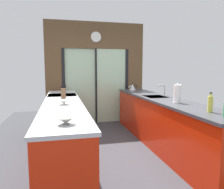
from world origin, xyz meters
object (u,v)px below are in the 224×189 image
at_px(oven_range, 63,116).
at_px(soap_bottle_far, 210,104).
at_px(paper_towel_roll, 177,94).
at_px(knife_block, 63,94).
at_px(mixing_bowl_near, 66,121).
at_px(kettle, 133,87).
at_px(mixing_bowl_far, 64,102).

xyz_separation_m(oven_range, soap_bottle_far, (1.80, -2.31, 0.57)).
bearing_deg(paper_towel_roll, oven_range, 139.72).
bearing_deg(knife_block, mixing_bowl_near, -90.00).
bearing_deg(mixing_bowl_near, kettle, 60.92).
xyz_separation_m(mixing_bowl_far, soap_bottle_far, (1.78, -1.03, 0.07)).
distance_m(oven_range, knife_block, 0.93).
bearing_deg(paper_towel_roll, knife_block, 156.18).
xyz_separation_m(mixing_bowl_near, kettle, (1.78, 3.20, 0.04)).
bearing_deg(paper_towel_roll, soap_bottle_far, -90.00).
xyz_separation_m(oven_range, paper_towel_roll, (1.80, -1.52, 0.61)).
relative_size(oven_range, mixing_bowl_near, 5.21).
xyz_separation_m(kettle, soap_bottle_far, (-0.00, -3.01, 0.03)).
xyz_separation_m(kettle, paper_towel_roll, (-0.00, -2.22, 0.06)).
bearing_deg(mixing_bowl_far, knife_block, 89.99).
bearing_deg(mixing_bowl_near, oven_range, 90.42).
relative_size(knife_block, kettle, 1.16).
distance_m(knife_block, kettle, 2.29).
height_order(oven_range, kettle, kettle).
height_order(mixing_bowl_far, soap_bottle_far, soap_bottle_far).
height_order(kettle, paper_towel_roll, paper_towel_roll).
relative_size(mixing_bowl_near, mixing_bowl_far, 0.97).
relative_size(knife_block, soap_bottle_far, 1.12).
relative_size(mixing_bowl_far, soap_bottle_far, 0.72).
height_order(oven_range, mixing_bowl_near, mixing_bowl_near).
xyz_separation_m(mixing_bowl_far, paper_towel_roll, (1.78, -0.24, 0.10)).
bearing_deg(oven_range, soap_bottle_far, -52.12).
relative_size(mixing_bowl_near, soap_bottle_far, 0.70).
bearing_deg(oven_range, knife_block, -88.56).
distance_m(mixing_bowl_far, soap_bottle_far, 2.06).
bearing_deg(mixing_bowl_near, paper_towel_roll, 28.81).
height_order(mixing_bowl_near, mixing_bowl_far, mixing_bowl_far).
distance_m(oven_range, paper_towel_roll, 2.43).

